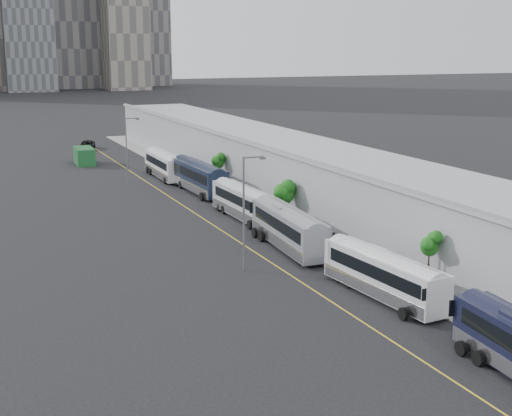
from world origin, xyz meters
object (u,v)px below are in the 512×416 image
street_lamp_near (246,206)px  shipping_container (84,156)px  bus_5 (199,180)px  bus_2 (383,279)px  bus_6 (164,167)px  street_lamp_far (128,146)px  suv (87,145)px  bus_4 (244,205)px  bus_3 (289,232)px

street_lamp_near → shipping_container: street_lamp_near is taller
bus_5 → shipping_container: bearing=106.4°
street_lamp_near → shipping_container: bearing=92.1°
bus_2 → shipping_container: bearing=92.3°
street_lamp_near → shipping_container: size_ratio=1.60×
bus_6 → street_lamp_far: street_lamp_far is taller
bus_2 → street_lamp_far: 53.42m
bus_2 → bus_5: bus_5 is taller
suv → shipping_container: bearing=-87.5°
street_lamp_far → bus_5: bearing=-56.0°
bus_4 → bus_6: bearing=90.4°
bus_2 → street_lamp_near: (-6.76, 10.35, 4.04)m
bus_3 → street_lamp_far: street_lamp_far is taller
bus_4 → shipping_container: (-9.19, 44.39, -0.19)m
bus_3 → bus_4: size_ratio=1.07×
street_lamp_near → bus_4: bearing=67.8°
bus_3 → bus_5: size_ratio=0.96×
bus_5 → bus_3: bearing=-93.6°
shipping_container → suv: 17.69m
shipping_container → street_lamp_far: bearing=-79.4°
bus_2 → street_lamp_far: size_ratio=1.36×
bus_4 → suv: 61.94m
bus_6 → suv: size_ratio=2.26×
bus_2 → shipping_container: 72.28m
bus_4 → street_lamp_far: size_ratio=1.38×
bus_6 → suv: 34.48m
suv → street_lamp_near: bearing=-76.5°
bus_6 → street_lamp_far: (-5.63, -1.94, 3.63)m
bus_2 → street_lamp_near: bearing=118.3°
bus_4 → bus_6: (-0.90, 27.52, 0.03)m
shipping_container → suv: (3.67, 17.30, -0.56)m
street_lamp_far → shipping_container: bearing=98.1°
bus_3 → suv: (-4.77, 74.24, -0.84)m
street_lamp_far → shipping_container: size_ratio=1.49×
bus_6 → shipping_container: 18.80m
bus_2 → bus_4: 27.33m
bus_2 → street_lamp_far: street_lamp_far is taller
street_lamp_far → suv: (1.01, 36.10, -4.41)m
shipping_container → suv: size_ratio=1.08×
street_lamp_near → suv: street_lamp_near is taller
bus_2 → bus_6: (-0.74, 54.85, 0.06)m
bus_3 → bus_6: bearing=94.4°
bus_2 → street_lamp_far: (-6.37, 52.91, 3.69)m
bus_5 → street_lamp_far: (-6.73, 9.99, 3.49)m
bus_3 → street_lamp_near: (-6.17, -4.42, 3.91)m
street_lamp_near → suv: size_ratio=1.74×
suv → bus_6: bearing=-67.8°
bus_2 → street_lamp_near: street_lamp_near is taller
bus_4 → suv: (-5.52, 61.69, -0.75)m
shipping_container → street_lamp_near: bearing=-85.4°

